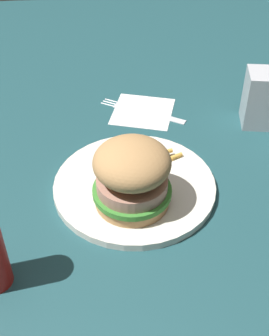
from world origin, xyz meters
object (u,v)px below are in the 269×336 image
(plate, at_px, (134,186))
(fork, at_px, (142,110))
(fries_pile, at_px, (146,159))
(sandwich, at_px, (132,175))
(napkin, at_px, (143,111))

(plate, relative_size, fork, 1.59)
(plate, distance_m, fork, 0.22)
(fries_pile, bearing_deg, sandwich, -108.37)
(sandwich, bearing_deg, fries_pile, 71.63)
(plate, height_order, fork, plate)
(plate, xyz_separation_m, fork, (0.03, 0.21, -0.00))
(fork, bearing_deg, napkin, -30.97)
(sandwich, distance_m, fries_pile, 0.11)
(fork, bearing_deg, fries_pile, -93.54)
(sandwich, bearing_deg, plate, 80.04)
(sandwich, height_order, fork, sandwich)
(plate, xyz_separation_m, fries_pile, (0.02, 0.05, 0.01))
(fries_pile, xyz_separation_m, napkin, (0.01, 0.16, -0.02))
(napkin, bearing_deg, fries_pile, -94.04)
(sandwich, bearing_deg, napkin, 80.74)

